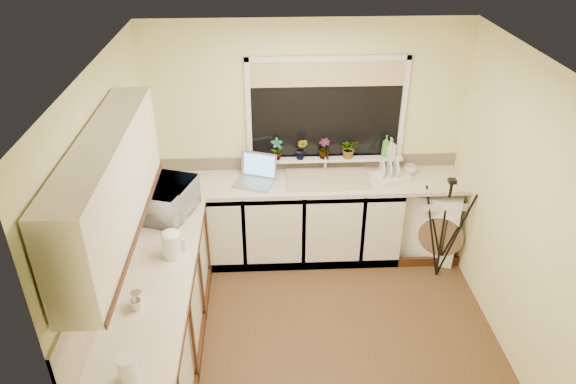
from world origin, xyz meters
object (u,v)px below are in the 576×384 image
at_px(dish_rack, 390,177).
at_px(plant_a, 277,149).
at_px(plant_d, 349,148).
at_px(cup_left, 136,305).
at_px(plant_c, 324,149).
at_px(soap_bottle_green, 386,146).
at_px(washing_machine, 433,220).
at_px(steel_jar, 137,298).
at_px(kettle, 172,245).
at_px(plant_b, 301,149).
at_px(glass_jug, 128,368).
at_px(microwave, 169,200).
at_px(soap_bottle_clear, 391,147).
at_px(cup_back, 410,170).
at_px(tripod, 444,229).
at_px(laptop, 256,175).

height_order(dish_rack, plant_a, plant_a).
xyz_separation_m(plant_d, cup_left, (-1.80, -2.04, -0.21)).
height_order(plant_c, soap_bottle_green, soap_bottle_green).
bearing_deg(plant_a, washing_machine, -6.73).
bearing_deg(steel_jar, kettle, 73.07).
xyz_separation_m(washing_machine, plant_a, (-1.66, 0.20, 0.78)).
relative_size(plant_b, soap_bottle_green, 1.02).
bearing_deg(glass_jug, microwave, 90.38).
xyz_separation_m(kettle, soap_bottle_green, (2.01, 1.43, 0.16)).
distance_m(washing_machine, plant_c, 1.42).
relative_size(steel_jar, plant_a, 0.47).
distance_m(washing_machine, kettle, 2.88).
relative_size(soap_bottle_clear, cup_back, 1.62).
distance_m(glass_jug, plant_d, 3.16).
distance_m(dish_rack, cup_left, 2.85).
relative_size(cup_back, cup_left, 1.43).
bearing_deg(plant_b, microwave, -148.51).
bearing_deg(plant_c, kettle, -134.02).
distance_m(plant_a, plant_b, 0.25).
height_order(plant_b, cup_back, plant_b).
distance_m(washing_machine, plant_b, 1.62).
distance_m(plant_d, cup_left, 2.72).
height_order(kettle, glass_jug, kettle).
distance_m(washing_machine, dish_rack, 0.75).
bearing_deg(tripod, plant_d, 138.58).
bearing_deg(plant_c, soap_bottle_clear, 0.73).
distance_m(washing_machine, soap_bottle_clear, 0.93).
height_order(washing_machine, plant_d, plant_d).
xyz_separation_m(laptop, plant_a, (0.22, 0.18, 0.19)).
distance_m(dish_rack, soap_bottle_clear, 0.32).
relative_size(dish_rack, microwave, 0.66).
bearing_deg(plant_a, glass_jug, -110.42).
bearing_deg(laptop, soap_bottle_clear, 28.75).
bearing_deg(soap_bottle_green, plant_c, -178.61).
distance_m(laptop, dish_rack, 1.36).
distance_m(glass_jug, plant_b, 2.92).
distance_m(steel_jar, plant_a, 2.25).
bearing_deg(soap_bottle_green, washing_machine, -23.33).
bearing_deg(cup_left, glass_jug, -83.03).
distance_m(microwave, soap_bottle_clear, 2.31).
bearing_deg(soap_bottle_green, kettle, -144.54).
xyz_separation_m(plant_a, soap_bottle_clear, (1.17, 0.03, -0.02)).
xyz_separation_m(dish_rack, plant_c, (-0.66, 0.22, 0.23)).
xyz_separation_m(tripod, steel_jar, (-2.68, -1.34, 0.39)).
relative_size(tripod, cup_back, 8.85).
xyz_separation_m(plant_b, plant_c, (0.23, 0.02, -0.01)).
relative_size(tripod, cup_left, 12.66).
xyz_separation_m(dish_rack, soap_bottle_clear, (0.03, 0.23, 0.23)).
bearing_deg(cup_back, plant_d, 169.72).
distance_m(microwave, plant_b, 1.46).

